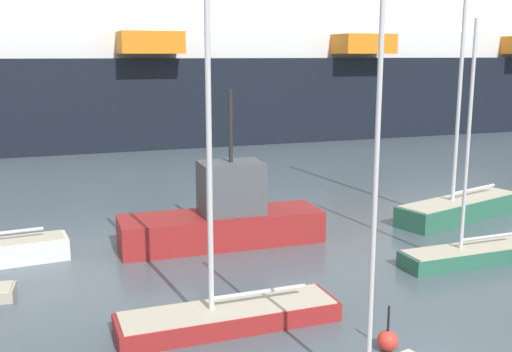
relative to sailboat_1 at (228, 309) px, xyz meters
name	(u,v)px	position (x,y,z in m)	size (l,w,h in m)	color
sailboat_1	(228,309)	(0.00, 0.00, 0.00)	(6.26, 1.90, 11.24)	maroon
sailboat_2	(470,252)	(9.65, 2.40, -0.08)	(5.39, 1.61, 8.59)	#2D6B51
sailboat_4	(459,205)	(12.98, 7.66, 0.15)	(7.21, 3.89, 13.19)	#2D6B51
fishing_boat_0	(224,217)	(1.78, 7.28, 0.57)	(8.03, 2.42, 6.09)	maroon
channel_buoy_0	(388,340)	(3.50, -2.57, -0.23)	(0.53, 0.53, 1.21)	red
cruise_ship	(130,65)	(1.80, 40.97, 5.99)	(129.90, 24.22, 20.56)	black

